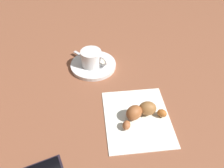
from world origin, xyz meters
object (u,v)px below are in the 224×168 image
Objects in this scene: napkin at (137,118)px; croissant at (141,112)px; saucer at (92,66)px; sugar_packet at (97,58)px; teaspoon at (93,62)px; espresso_cup at (92,58)px.

napkin is 0.02m from croissant.
saucer is 0.03m from sugar_packet.
napkin is at bearing 88.44° from croissant.
croissant is (-0.00, -0.01, 0.02)m from napkin.
croissant is at bearing -168.65° from saucer.
teaspoon is 0.23m from croissant.
espresso_cup is 0.39× the size of napkin.
teaspoon reaches higher than sugar_packet.
espresso_cup is at bearing 116.97° from sugar_packet.
napkin is at bearing -170.98° from espresso_cup.
croissant reaches higher than sugar_packet.
croissant is (-0.23, -0.04, 0.01)m from teaspoon.
saucer is at bearing 9.03° from napkin.
saucer is at bearing 124.26° from teaspoon.
espresso_cup is 0.04m from sugar_packet.
croissant is (-0.24, -0.02, 0.01)m from sugar_packet.
croissant reaches higher than napkin.
sugar_packet is 0.24m from croissant.
croissant is at bearing -168.64° from espresso_cup.
sugar_packet is (0.02, -0.02, -0.02)m from espresso_cup.
sugar_packet is 0.57× the size of croissant.
sugar_packet is at bearing 2.89° from napkin.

